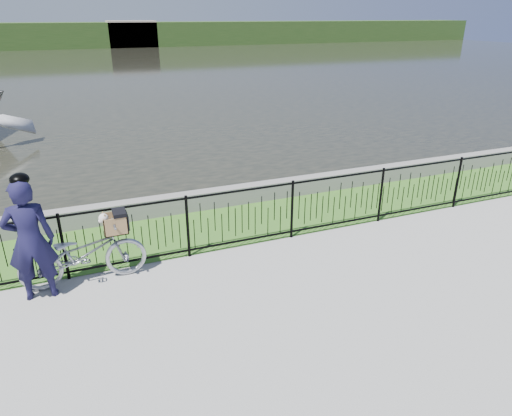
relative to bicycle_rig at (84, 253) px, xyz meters
name	(u,v)px	position (x,y,z in m)	size (l,w,h in m)	color
ground	(278,291)	(2.71, -1.40, -0.52)	(120.00, 120.00, 0.00)	gray
grass_strip	(225,225)	(2.71, 1.20, -0.51)	(60.00, 2.00, 0.01)	#386820
water	(101,70)	(2.71, 31.60, -0.52)	(120.00, 120.00, 0.00)	black
quay_wall	(211,199)	(2.71, 2.20, -0.32)	(60.00, 0.30, 0.40)	slate
fence	(242,218)	(2.71, 0.20, 0.06)	(14.00, 0.06, 1.15)	black
far_treeline	(82,35)	(2.71, 58.60, 0.98)	(120.00, 6.00, 3.00)	#2B461B
far_building_right	(132,34)	(8.71, 57.10, 1.08)	(6.00, 3.00, 3.20)	#B0A18D
bicycle_rig	(84,253)	(0.00, 0.00, 0.00)	(1.92, 0.67, 1.16)	#A3A7AE
cyclist	(30,239)	(-0.68, -0.17, 0.45)	(0.69, 0.46, 1.95)	#141233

